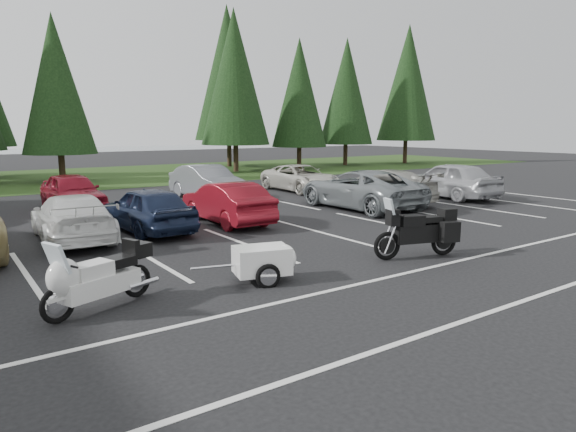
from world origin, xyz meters
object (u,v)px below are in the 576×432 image
(car_near_7, at_px, (381,186))
(car_far_3, at_px, (207,182))
(cargo_trailer, at_px, (262,264))
(adventure_motorcycle, at_px, (417,227))
(car_near_3, at_px, (72,218))
(car_far_2, at_px, (73,192))
(car_near_5, at_px, (227,203))
(car_far_4, at_px, (301,178))
(car_near_8, at_px, (449,180))
(car_near_4, at_px, (147,209))
(touring_motorcycle, at_px, (99,272))
(car_near_6, at_px, (360,189))

(car_near_7, xyz_separation_m, car_far_3, (-5.41, 5.35, 0.04))
(cargo_trailer, distance_m, adventure_motorcycle, 4.19)
(car_near_3, bearing_deg, car_far_2, -98.73)
(car_far_2, height_order, car_far_3, car_far_3)
(car_near_5, xyz_separation_m, car_near_7, (7.48, 0.31, 0.03))
(car_far_2, distance_m, adventure_motorcycle, 13.49)
(car_far_3, height_order, car_far_4, car_far_3)
(car_near_5, distance_m, adventure_motorcycle, 6.96)
(adventure_motorcycle, bearing_deg, car_near_8, 50.80)
(car_near_5, height_order, car_near_7, car_near_7)
(car_far_4, height_order, cargo_trailer, car_far_4)
(car_far_2, distance_m, car_far_3, 5.68)
(car_near_5, xyz_separation_m, car_far_3, (2.06, 5.66, 0.07))
(adventure_motorcycle, bearing_deg, cargo_trailer, -169.81)
(car_near_4, height_order, car_far_4, car_near_4)
(touring_motorcycle, height_order, cargo_trailer, touring_motorcycle)
(car_near_7, relative_size, car_far_4, 1.04)
(car_near_4, height_order, adventure_motorcycle, adventure_motorcycle)
(car_near_7, height_order, car_far_3, car_far_3)
(car_near_3, xyz_separation_m, car_near_5, (4.86, -0.03, 0.03))
(car_near_6, distance_m, car_near_7, 1.69)
(car_far_2, relative_size, touring_motorcycle, 1.74)
(car_near_3, bearing_deg, car_near_5, -176.69)
(car_far_3, bearing_deg, touring_motorcycle, -126.70)
(car_near_6, bearing_deg, car_far_4, -103.27)
(car_near_7, bearing_deg, adventure_motorcycle, 45.43)
(car_near_3, bearing_deg, adventure_motorcycle, 137.09)
(car_near_8, bearing_deg, car_near_5, 3.39)
(car_near_7, distance_m, car_far_4, 5.39)
(touring_motorcycle, bearing_deg, car_near_7, 4.83)
(car_near_5, relative_size, cargo_trailer, 2.60)
(car_near_3, xyz_separation_m, cargo_trailer, (2.29, -6.34, -0.29))
(car_near_3, height_order, car_near_5, car_near_5)
(car_near_4, distance_m, car_far_4, 11.41)
(touring_motorcycle, bearing_deg, car_far_3, 35.34)
(car_near_3, xyz_separation_m, adventure_motorcycle, (6.44, -6.81, 0.10))
(car_near_3, xyz_separation_m, car_far_2, (1.24, 5.64, 0.06))
(car_near_3, bearing_deg, car_far_3, -137.18)
(car_near_7, xyz_separation_m, touring_motorcycle, (-13.24, -6.41, -0.04))
(car_far_4, relative_size, touring_motorcycle, 1.94)
(car_near_6, relative_size, car_far_4, 1.15)
(car_near_4, distance_m, car_far_3, 7.32)
(car_near_5, distance_m, cargo_trailer, 6.82)
(car_near_5, distance_m, car_far_3, 6.03)
(car_near_8, distance_m, car_far_4, 7.15)
(car_near_7, height_order, car_far_2, car_far_2)
(car_near_8, height_order, car_far_2, car_near_8)
(car_near_6, xyz_separation_m, touring_motorcycle, (-11.62, -5.94, -0.08))
(car_far_2, bearing_deg, car_near_4, -82.70)
(car_far_4, distance_m, touring_motorcycle, 17.57)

